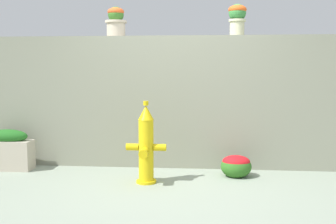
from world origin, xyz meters
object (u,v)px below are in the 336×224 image
at_px(potted_plant_1, 116,21).
at_px(flower_bush_left, 236,165).
at_px(fire_hydrant, 146,146).
at_px(planter_box, 8,150).
at_px(potted_plant_2, 237,17).

bearing_deg(potted_plant_1, flower_bush_left, -18.66).
bearing_deg(potted_plant_1, fire_hydrant, -59.78).
bearing_deg(fire_hydrant, planter_box, 166.09).
relative_size(fire_hydrant, flower_bush_left, 2.53).
bearing_deg(flower_bush_left, planter_box, 178.16).
height_order(fire_hydrant, planter_box, fire_hydrant).
bearing_deg(potted_plant_2, planter_box, -171.03).
xyz_separation_m(potted_plant_1, potted_plant_2, (1.63, 0.03, 0.04)).
distance_m(potted_plant_2, planter_box, 3.52).
xyz_separation_m(potted_plant_1, fire_hydrant, (0.54, -0.92, -1.54)).
bearing_deg(planter_box, flower_bush_left, -1.84).
xyz_separation_m(fire_hydrant, flower_bush_left, (1.07, 0.38, -0.29)).
relative_size(flower_bush_left, planter_box, 0.59).
bearing_deg(planter_box, fire_hydrant, -13.91).
bearing_deg(potted_plant_2, flower_bush_left, -92.68).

